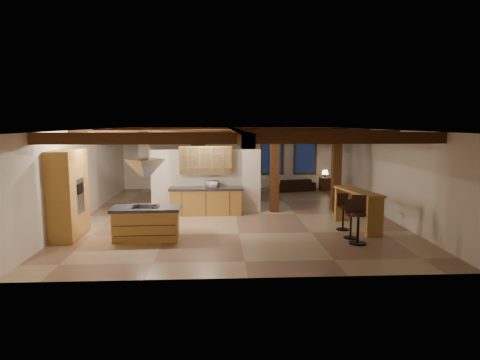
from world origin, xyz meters
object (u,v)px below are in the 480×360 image
object	(u,v)px
dining_table	(232,193)
sofa	(294,185)
kitchen_island	(146,223)
bar_counter	(358,203)

from	to	relation	value
dining_table	sofa	distance (m)	3.81
kitchen_island	sofa	xyz separation A→B (m)	(5.43, 7.96, -0.17)
bar_counter	dining_table	bearing A→B (deg)	127.66
sofa	bar_counter	distance (m)	7.10
dining_table	bar_counter	distance (m)	5.85
kitchen_island	sofa	distance (m)	9.64
kitchen_island	dining_table	world-z (taller)	kitchen_island
kitchen_island	dining_table	distance (m)	6.06
kitchen_island	dining_table	bearing A→B (deg)	65.49
dining_table	sofa	xyz separation A→B (m)	(2.92, 2.44, -0.05)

